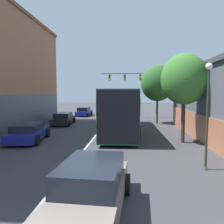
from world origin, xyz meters
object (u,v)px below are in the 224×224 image
(hatchback_foreground, at_px, (90,191))
(traffic_signal_gantry, at_px, (138,83))
(parked_car_left_mid, at_px, (63,119))
(street_tree_far, at_px, (158,83))
(bus, at_px, (121,108))
(street_tree_near, at_px, (184,79))
(street_lamp, at_px, (207,112))
(parked_car_left_far, at_px, (29,132))
(parked_car_left_near, at_px, (84,112))

(hatchback_foreground, height_order, traffic_signal_gantry, traffic_signal_gantry)
(parked_car_left_mid, relative_size, street_tree_far, 0.74)
(bus, relative_size, traffic_signal_gantry, 1.67)
(hatchback_foreground, distance_m, street_tree_near, 10.89)
(traffic_signal_gantry, relative_size, street_lamp, 1.68)
(bus, height_order, hatchback_foreground, bus)
(parked_car_left_mid, bearing_deg, street_lamp, -146.37)
(traffic_signal_gantry, bearing_deg, parked_car_left_far, -117.89)
(parked_car_left_mid, bearing_deg, street_tree_near, -130.99)
(street_tree_near, bearing_deg, parked_car_left_near, 121.23)
(street_lamp, bearing_deg, street_tree_far, 90.77)
(street_tree_near, bearing_deg, traffic_signal_gantry, 98.99)
(traffic_signal_gantry, bearing_deg, street_tree_far, -71.08)
(street_lamp, bearing_deg, parked_car_left_mid, 127.97)
(bus, xyz_separation_m, street_tree_near, (4.34, -4.26, 2.21))
(traffic_signal_gantry, distance_m, street_tree_far, 5.81)
(bus, height_order, parked_car_left_near, bus)
(parked_car_left_near, relative_size, parked_car_left_mid, 0.88)
(parked_car_left_far, bearing_deg, parked_car_left_mid, -7.04)
(hatchback_foreground, bearing_deg, parked_car_left_mid, 22.72)
(hatchback_foreground, distance_m, traffic_signal_gantry, 24.66)
(parked_car_left_mid, height_order, traffic_signal_gantry, traffic_signal_gantry)
(bus, relative_size, street_lamp, 2.80)
(parked_car_left_near, xyz_separation_m, street_lamp, (9.89, -22.10, 1.90))
(parked_car_left_mid, distance_m, parked_car_left_far, 8.21)
(traffic_signal_gantry, bearing_deg, bus, -100.32)
(street_tree_far, bearing_deg, parked_car_left_near, 143.18)
(street_lamp, distance_m, street_tree_near, 5.57)
(bus, relative_size, street_tree_far, 1.99)
(traffic_signal_gantry, bearing_deg, parked_car_left_mid, -138.73)
(parked_car_left_mid, bearing_deg, bus, -124.35)
(hatchback_foreground, xyz_separation_m, street_lamp, (4.35, 3.89, 1.83))
(traffic_signal_gantry, relative_size, street_tree_near, 1.29)
(street_tree_far, bearing_deg, bus, -126.02)
(hatchback_foreground, bearing_deg, street_tree_far, -8.91)
(hatchback_foreground, height_order, parked_car_left_near, hatchback_foreground)
(parked_car_left_near, distance_m, street_tree_far, 12.70)
(traffic_signal_gantry, distance_m, street_tree_near, 15.23)
(parked_car_left_near, relative_size, street_tree_far, 0.65)
(traffic_signal_gantry, height_order, street_tree_far, street_tree_far)
(traffic_signal_gantry, height_order, street_lamp, traffic_signal_gantry)
(parked_car_left_near, bearing_deg, traffic_signal_gantry, -99.66)
(street_lamp, bearing_deg, street_tree_near, 86.79)
(traffic_signal_gantry, bearing_deg, street_lamp, -84.16)
(traffic_signal_gantry, bearing_deg, hatchback_foreground, -95.36)
(parked_car_left_far, bearing_deg, street_tree_near, -95.37)
(parked_car_left_far, height_order, street_tree_far, street_tree_far)
(street_lamp, distance_m, street_tree_far, 14.97)
(parked_car_left_near, relative_size, street_lamp, 0.91)
(street_tree_near, bearing_deg, street_lamp, -93.21)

